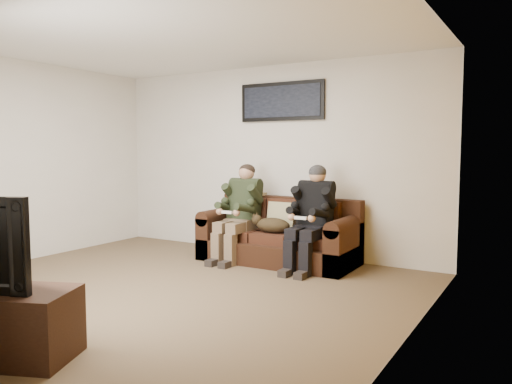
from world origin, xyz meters
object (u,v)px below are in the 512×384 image
Objects in this scene: sofa at (280,238)px; person_left at (240,207)px; cat at (271,225)px; framed_poster at (282,101)px; person_right at (312,212)px.

sofa is 0.67m from person_left.
framed_poster is (-0.17, 0.58, 1.60)m from cat.
person_right is at bearing -17.92° from sofa.
framed_poster is at bearing 116.89° from sofa.
framed_poster reaches higher than sofa.
person_left is 1.54m from framed_poster.
sofa is at bearing -63.11° from framed_poster.
framed_poster is at bearing 60.76° from person_left.
framed_poster reaches higher than cat.
person_right is 1.01× the size of framed_poster.
sofa is 1.60× the size of framed_poster.
person_left is at bearing -119.24° from framed_poster.
person_left is 1.91× the size of cat.
person_right is (1.03, 0.00, 0.00)m from person_left.
sofa is 1.59× the size of person_left.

